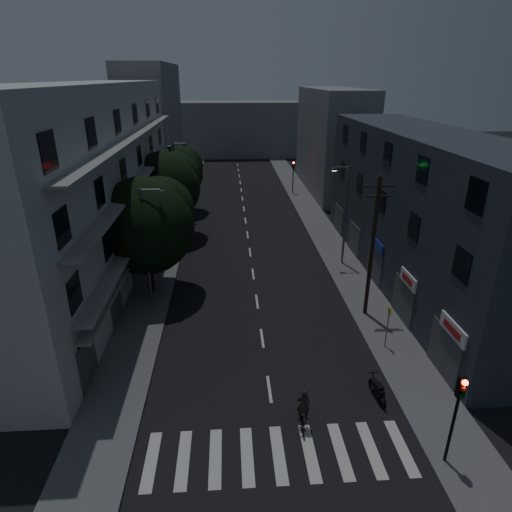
{
  "coord_description": "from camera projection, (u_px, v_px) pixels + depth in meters",
  "views": [
    {
      "loc": [
        -1.8,
        -14.98,
        14.4
      ],
      "look_at": [
        0.0,
        12.0,
        3.0
      ],
      "focal_mm": 30.0,
      "sensor_mm": 36.0,
      "label": 1
    }
  ],
  "objects": [
    {
      "name": "street_lamp_left_near",
      "position": [
        148.0,
        243.0,
        27.18
      ],
      "size": [
        1.51,
        0.25,
        8.0
      ],
      "color": "#5A5E62",
      "rests_on": "sidewalk_left"
    },
    {
      "name": "street_lamp_right",
      "position": [
        345.0,
        211.0,
        33.65
      ],
      "size": [
        1.51,
        0.25,
        8.0
      ],
      "color": "slate",
      "rests_on": "sidewalk_right"
    },
    {
      "name": "ground",
      "position": [
        247.0,
        233.0,
        42.46
      ],
      "size": [
        160.0,
        160.0,
        0.0
      ],
      "primitive_type": "plane",
      "color": "black",
      "rests_on": "ground"
    },
    {
      "name": "traffic_signal_near",
      "position": [
        458.0,
        403.0,
        16.02
      ],
      "size": [
        0.28,
        0.37,
        4.1
      ],
      "color": "black",
      "rests_on": "sidewalk_right"
    },
    {
      "name": "bus_stop_sign",
      "position": [
        388.0,
        320.0,
        23.77
      ],
      "size": [
        0.06,
        0.35,
        2.52
      ],
      "color": "#595B60",
      "rests_on": "sidewalk_right"
    },
    {
      "name": "sidewalk_left",
      "position": [
        171.0,
        234.0,
        41.97
      ],
      "size": [
        3.0,
        90.0,
        0.15
      ],
      "primitive_type": "cube",
      "color": "#565659",
      "rests_on": "ground"
    },
    {
      "name": "building_far_right",
      "position": [
        332.0,
        141.0,
        56.3
      ],
      "size": [
        6.0,
        20.0,
        13.0
      ],
      "primitive_type": "cube",
      "color": "slate",
      "rests_on": "ground"
    },
    {
      "name": "building_right",
      "position": [
        419.0,
        209.0,
        30.95
      ],
      "size": [
        6.19,
        28.0,
        11.0
      ],
      "color": "#2A2F39",
      "rests_on": "ground"
    },
    {
      "name": "cyclist",
      "position": [
        303.0,
        414.0,
        18.78
      ],
      "size": [
        0.68,
        1.65,
        2.05
      ],
      "rotation": [
        0.0,
        0.0,
        -0.07
      ],
      "color": "black",
      "rests_on": "ground"
    },
    {
      "name": "traffic_signal_far_left",
      "position": [
        192.0,
        171.0,
        55.27
      ],
      "size": [
        0.28,
        0.37,
        4.1
      ],
      "color": "black",
      "rests_on": "sidewalk_left"
    },
    {
      "name": "lane_markings",
      "position": [
        245.0,
        214.0,
        48.21
      ],
      "size": [
        0.15,
        60.5,
        0.01
      ],
      "color": "beige",
      "rests_on": "ground"
    },
    {
      "name": "utility_pole",
      "position": [
        372.0,
        246.0,
        26.06
      ],
      "size": [
        1.8,
        0.24,
        9.0
      ],
      "color": "black",
      "rests_on": "sidewalk_right"
    },
    {
      "name": "motorcycle",
      "position": [
        377.0,
        390.0,
        20.53
      ],
      "size": [
        0.54,
        1.86,
        1.19
      ],
      "rotation": [
        0.0,
        0.0,
        0.11
      ],
      "color": "black",
      "rests_on": "ground"
    },
    {
      "name": "tree_mid",
      "position": [
        165.0,
        184.0,
        39.43
      ],
      "size": [
        6.54,
        6.54,
        8.05
      ],
      "color": "black",
      "rests_on": "sidewalk_left"
    },
    {
      "name": "traffic_signal_far_right",
      "position": [
        293.0,
        171.0,
        55.39
      ],
      "size": [
        0.28,
        0.37,
        4.1
      ],
      "color": "black",
      "rests_on": "sidewalk_right"
    },
    {
      "name": "tree_near",
      "position": [
        146.0,
        222.0,
        28.88
      ],
      "size": [
        6.68,
        6.68,
        8.23
      ],
      "color": "black",
      "rests_on": "sidewalk_left"
    },
    {
      "name": "building_left",
      "position": [
        94.0,
        181.0,
        32.57
      ],
      "size": [
        7.0,
        36.0,
        14.0
      ],
      "color": "#B6B6B1",
      "rests_on": "ground"
    },
    {
      "name": "tree_far",
      "position": [
        177.0,
        171.0,
        47.23
      ],
      "size": [
        5.89,
        5.89,
        7.29
      ],
      "color": "black",
      "rests_on": "sidewalk_left"
    },
    {
      "name": "building_far_left",
      "position": [
        153.0,
        126.0,
        59.76
      ],
      "size": [
        6.0,
        20.0,
        16.0
      ],
      "primitive_type": "cube",
      "color": "slate",
      "rests_on": "ground"
    },
    {
      "name": "crosswalk",
      "position": [
        279.0,
        454.0,
        17.64
      ],
      "size": [
        10.9,
        3.0,
        0.01
      ],
      "color": "beige",
      "rests_on": "ground"
    },
    {
      "name": "street_lamp_left_far",
      "position": [
        176.0,
        177.0,
        44.98
      ],
      "size": [
        1.51,
        0.25,
        8.0
      ],
      "color": "#515558",
      "rests_on": "sidewalk_left"
    },
    {
      "name": "building_far_end",
      "position": [
        236.0,
        129.0,
        81.89
      ],
      "size": [
        24.0,
        8.0,
        10.0
      ],
      "primitive_type": "cube",
      "color": "slate",
      "rests_on": "ground"
    },
    {
      "name": "sidewalk_right",
      "position": [
        322.0,
        231.0,
        42.89
      ],
      "size": [
        3.0,
        90.0,
        0.15
      ],
      "primitive_type": "cube",
      "color": "#565659",
      "rests_on": "ground"
    }
  ]
}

